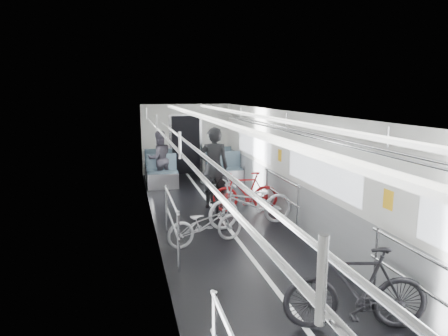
% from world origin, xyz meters
% --- Properties ---
extents(car_shell, '(3.02, 14.01, 2.41)m').
position_xyz_m(car_shell, '(0.00, 1.78, 1.13)').
color(car_shell, black).
rests_on(car_shell, ground).
extents(bike_left_far, '(1.60, 0.86, 0.80)m').
position_xyz_m(bike_left_far, '(-0.64, 0.36, 0.40)').
color(bike_left_far, '#A7A7AB').
rests_on(bike_left_far, floor).
extents(bike_right_near, '(1.80, 0.89, 1.04)m').
position_xyz_m(bike_right_near, '(0.56, -2.75, 0.52)').
color(bike_right_near, black).
rests_on(bike_right_near, floor).
extents(bike_right_mid, '(1.99, 0.93, 1.01)m').
position_xyz_m(bike_right_mid, '(0.50, 1.11, 0.50)').
color(bike_right_mid, silver).
rests_on(bike_right_mid, floor).
extents(bike_right_far, '(1.62, 0.62, 0.95)m').
position_xyz_m(bike_right_far, '(0.70, 2.18, 0.47)').
color(bike_right_far, maroon).
rests_on(bike_right_far, floor).
extents(bike_aisle, '(0.81, 1.85, 0.95)m').
position_xyz_m(bike_aisle, '(0.02, 2.61, 0.47)').
color(bike_aisle, black).
rests_on(bike_aisle, floor).
extents(person_standing, '(0.77, 0.56, 1.98)m').
position_xyz_m(person_standing, '(0.04, 2.71, 0.99)').
color(person_standing, black).
rests_on(person_standing, floor).
extents(person_seated, '(0.96, 0.83, 1.67)m').
position_xyz_m(person_seated, '(-1.05, 5.33, 0.84)').
color(person_seated, '#322E37').
rests_on(person_seated, floor).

